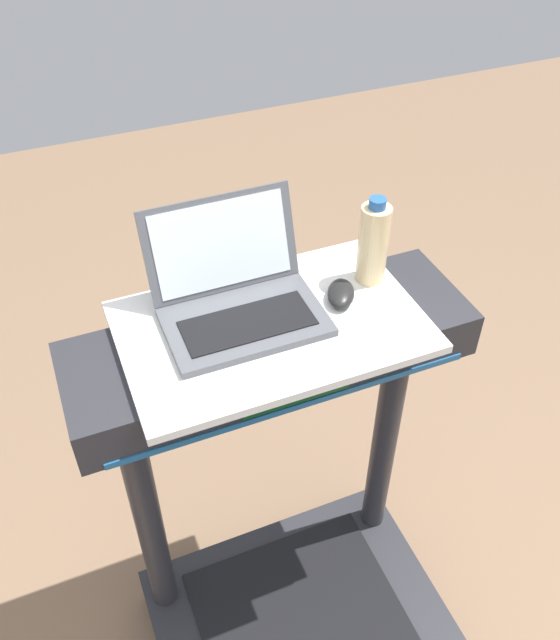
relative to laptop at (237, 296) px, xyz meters
name	(u,v)px	position (x,y,z in m)	size (l,w,h in m)	color
desk_board	(271,327)	(0.05, -0.06, -0.06)	(0.64, 0.41, 0.02)	white
laptop	(237,296)	(0.00, 0.00, 0.00)	(0.34, 0.28, 0.22)	#515459
computer_mouse	(341,293)	(0.22, -0.05, -0.03)	(0.06, 0.10, 0.03)	black
water_bottle	(373,243)	(0.32, 0.00, 0.05)	(0.07, 0.07, 0.21)	beige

